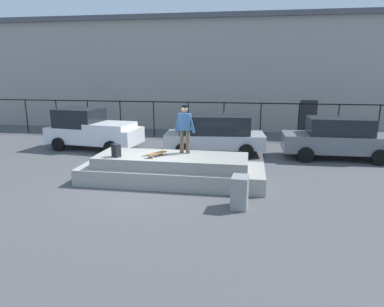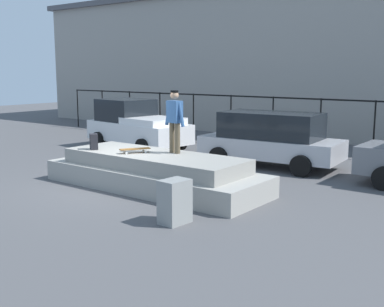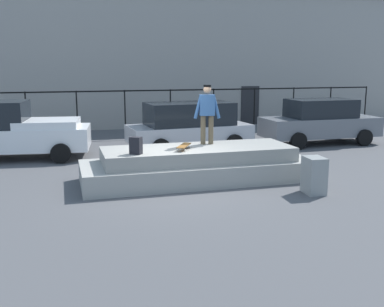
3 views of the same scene
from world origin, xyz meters
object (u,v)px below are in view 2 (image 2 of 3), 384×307
Objects in this scene: skateboarder at (175,117)px; car_white_pickup_near at (136,125)px; car_silver_hatchback_mid at (271,138)px; utility_box at (175,202)px; skateboard at (135,149)px; backpack at (94,142)px.

skateboarder is 0.35× the size of car_white_pickup_near.
utility_box is (1.34, -6.47, -0.47)m from car_silver_hatchback_mid.
car_silver_hatchback_mid is (1.47, 4.70, -0.10)m from skateboard.
utility_box is (7.33, -6.47, -0.50)m from car_white_pickup_near.
car_silver_hatchback_mid is 5.08× the size of utility_box.
skateboarder reaches higher than backpack.
skateboarder is 3.79× the size of backpack.
skateboarder is 2.06× the size of skateboard.
car_silver_hatchback_mid is at bearing 81.17° from skateboarder.
car_white_pickup_near is 9.79m from utility_box.
car_silver_hatchback_mid is (5.99, -0.00, -0.03)m from car_white_pickup_near.
skateboarder reaches higher than skateboard.
car_silver_hatchback_mid reaches higher than utility_box.
backpack is 0.48× the size of utility_box.
skateboard is at bearing -107.31° from car_silver_hatchback_mid.
skateboarder is 0.36× the size of car_silver_hatchback_mid.
skateboarder reaches higher than car_white_pickup_near.
utility_box is (4.11, -1.49, -0.69)m from backpack.
car_silver_hatchback_mid is at bearing 72.69° from skateboard.
skateboarder is at bearing 37.30° from skateboard.
skateboard is at bearing -46.14° from car_white_pickup_near.
car_silver_hatchback_mid reaches higher than backpack.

